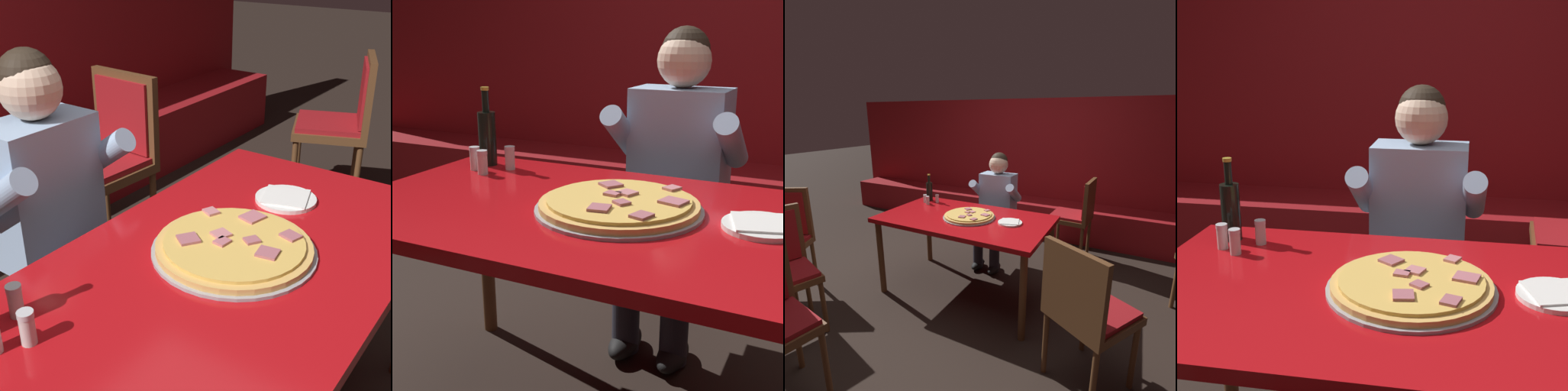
{
  "view_description": "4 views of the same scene",
  "coord_description": "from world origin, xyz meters",
  "views": [
    {
      "loc": [
        -1.12,
        -0.68,
        1.59
      ],
      "look_at": [
        0.11,
        0.19,
        0.87
      ],
      "focal_mm": 50.0,
      "sensor_mm": 36.0,
      "label": 1
    },
    {
      "loc": [
        0.6,
        -1.34,
        1.26
      ],
      "look_at": [
        -0.11,
        0.12,
        0.76
      ],
      "focal_mm": 50.0,
      "sensor_mm": 36.0,
      "label": 2
    },
    {
      "loc": [
        1.35,
        -2.29,
        1.69
      ],
      "look_at": [
        0.1,
        0.11,
        0.96
      ],
      "focal_mm": 28.0,
      "sensor_mm": 36.0,
      "label": 3
    },
    {
      "loc": [
        0.18,
        -1.37,
        1.44
      ],
      "look_at": [
        -0.11,
        0.25,
        0.97
      ],
      "focal_mm": 50.0,
      "sensor_mm": 36.0,
      "label": 4
    }
  ],
  "objects": [
    {
      "name": "shaker_parmesan",
      "position": [
        -0.51,
        0.28,
        0.81
      ],
      "size": [
        0.04,
        0.04,
        0.09
      ],
      "color": "silver",
      "rests_on": "main_dining_table"
    },
    {
      "name": "shaker_red_pepper_flakes",
      "position": [
        -0.56,
        0.18,
        0.81
      ],
      "size": [
        0.04,
        0.04,
        0.09
      ],
      "color": "silver",
      "rests_on": "main_dining_table"
    },
    {
      "name": "dining_chair_by_booth",
      "position": [
        0.8,
        1.23,
        0.58
      ],
      "size": [
        0.47,
        0.47,
        0.97
      ],
      "color": "brown",
      "rests_on": "ground_plane"
    },
    {
      "name": "pizza",
      "position": [
        0.04,
        0.01,
        0.78
      ],
      "size": [
        0.48,
        0.48,
        0.05
      ],
      "color": "#9E9EA3",
      "rests_on": "main_dining_table"
    },
    {
      "name": "plate_white_paper",
      "position": [
        0.43,
        0.04,
        0.78
      ],
      "size": [
        0.21,
        0.21,
        0.02
      ],
      "color": "white",
      "rests_on": "main_dining_table"
    },
    {
      "name": "dining_chair_near_right",
      "position": [
        2.04,
        0.45,
        0.57
      ],
      "size": [
        0.57,
        0.57,
        0.96
      ],
      "color": "brown",
      "rests_on": "ground_plane"
    },
    {
      "name": "diner_seated_blue_shirt",
      "position": [
        -0.01,
        0.68,
        0.71
      ],
      "size": [
        0.53,
        0.53,
        1.27
      ],
      "color": "black",
      "rests_on": "ground_plane"
    },
    {
      "name": "main_dining_table",
      "position": [
        0.0,
        0.0,
        0.69
      ],
      "size": [
        1.54,
        0.87,
        0.77
      ],
      "color": "brown",
      "rests_on": "ground_plane"
    }
  ]
}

